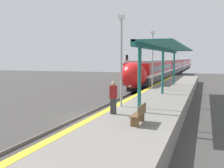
% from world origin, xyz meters
% --- Properties ---
extents(ground_plane, '(120.00, 120.00, 0.00)m').
position_xyz_m(ground_plane, '(0.00, 0.00, 0.00)').
color(ground_plane, '#423F3D').
extents(rail_left, '(0.08, 90.00, 0.15)m').
position_xyz_m(rail_left, '(-0.72, 0.00, 0.07)').
color(rail_left, slate).
rests_on(rail_left, ground_plane).
extents(rail_right, '(0.08, 90.00, 0.15)m').
position_xyz_m(rail_right, '(0.72, 0.00, 0.07)').
color(rail_right, slate).
rests_on(rail_right, ground_plane).
extents(train, '(2.92, 86.73, 3.71)m').
position_xyz_m(train, '(0.00, 53.09, 2.13)').
color(train, black).
rests_on(train, ground_plane).
extents(platform_right, '(4.23, 64.00, 1.03)m').
position_xyz_m(platform_right, '(3.80, 0.00, 0.51)').
color(platform_right, gray).
rests_on(platform_right, ground_plane).
extents(platform_bench, '(0.44, 1.50, 0.89)m').
position_xyz_m(platform_bench, '(4.38, -4.66, 1.49)').
color(platform_bench, brown).
rests_on(platform_bench, platform_right).
extents(person_waiting, '(0.36, 0.23, 1.73)m').
position_xyz_m(person_waiting, '(2.56, -2.88, 1.93)').
color(person_waiting, '#333338').
rests_on(person_waiting, platform_right).
extents(railway_signal, '(0.28, 0.28, 4.41)m').
position_xyz_m(railway_signal, '(-2.54, 18.07, 2.69)').
color(railway_signal, '#59595E').
rests_on(railway_signal, ground_plane).
extents(lamppost_near, '(0.36, 0.20, 5.48)m').
position_xyz_m(lamppost_near, '(2.28, -0.48, 4.16)').
color(lamppost_near, '#9E9EA3').
rests_on(lamppost_near, platform_right).
extents(lamppost_mid, '(0.36, 0.20, 5.48)m').
position_xyz_m(lamppost_mid, '(2.28, 9.85, 4.16)').
color(lamppost_mid, '#9E9EA3').
rests_on(lamppost_mid, platform_right).
extents(station_canopy, '(2.02, 19.95, 3.85)m').
position_xyz_m(station_canopy, '(4.32, 6.52, 4.65)').
color(station_canopy, '#1E6B66').
rests_on(station_canopy, platform_right).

